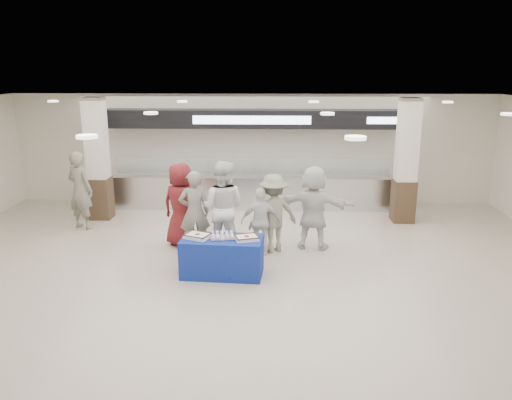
{
  "coord_description": "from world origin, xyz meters",
  "views": [
    {
      "loc": [
        0.6,
        -8.52,
        3.92
      ],
      "look_at": [
        0.24,
        1.6,
        1.23
      ],
      "focal_mm": 35.0,
      "sensor_mm": 36.0,
      "label": 1
    }
  ],
  "objects_px": {
    "display_table": "(222,257)",
    "sheet_cake_right": "(247,237)",
    "soldier_bg": "(80,190)",
    "sheet_cake_left": "(198,235)",
    "civilian_maroon": "(181,205)",
    "soldier_a": "(194,212)",
    "civilian_white": "(314,208)",
    "soldier_b": "(273,213)",
    "chef_short": "(261,222)",
    "cupcake_tray": "(222,236)",
    "chef_tall": "(223,207)"
  },
  "relations": [
    {
      "from": "sheet_cake_left",
      "to": "soldier_b",
      "type": "xyz_separation_m",
      "value": [
        1.45,
        1.34,
        0.07
      ]
    },
    {
      "from": "civilian_maroon",
      "to": "chef_tall",
      "type": "xyz_separation_m",
      "value": [
        0.98,
        -0.43,
        0.07
      ]
    },
    {
      "from": "civilian_white",
      "to": "soldier_bg",
      "type": "distance_m",
      "value": 5.81
    },
    {
      "from": "soldier_b",
      "to": "soldier_a",
      "type": "bearing_deg",
      "value": -18.52
    },
    {
      "from": "display_table",
      "to": "soldier_b",
      "type": "distance_m",
      "value": 1.74
    },
    {
      "from": "chef_short",
      "to": "civilian_white",
      "type": "distance_m",
      "value": 1.24
    },
    {
      "from": "display_table",
      "to": "soldier_a",
      "type": "relative_size",
      "value": 0.85
    },
    {
      "from": "chef_tall",
      "to": "soldier_bg",
      "type": "relative_size",
      "value": 1.04
    },
    {
      "from": "display_table",
      "to": "sheet_cake_right",
      "type": "relative_size",
      "value": 3.06
    },
    {
      "from": "soldier_bg",
      "to": "cupcake_tray",
      "type": "bearing_deg",
      "value": 167.38
    },
    {
      "from": "cupcake_tray",
      "to": "soldier_a",
      "type": "relative_size",
      "value": 0.28
    },
    {
      "from": "display_table",
      "to": "soldier_b",
      "type": "xyz_separation_m",
      "value": [
        0.98,
        1.35,
        0.49
      ]
    },
    {
      "from": "civilian_maroon",
      "to": "soldier_a",
      "type": "bearing_deg",
      "value": 150.47
    },
    {
      "from": "civilian_maroon",
      "to": "soldier_b",
      "type": "bearing_deg",
      "value": -166.8
    },
    {
      "from": "chef_tall",
      "to": "sheet_cake_left",
      "type": "bearing_deg",
      "value": 84.48
    },
    {
      "from": "chef_tall",
      "to": "soldier_b",
      "type": "height_order",
      "value": "chef_tall"
    },
    {
      "from": "sheet_cake_right",
      "to": "soldier_a",
      "type": "xyz_separation_m",
      "value": [
        -1.19,
        1.26,
        0.12
      ]
    },
    {
      "from": "soldier_a",
      "to": "display_table",
      "type": "bearing_deg",
      "value": 107.18
    },
    {
      "from": "civilian_maroon",
      "to": "soldier_a",
      "type": "xyz_separation_m",
      "value": [
        0.37,
        -0.46,
        -0.04
      ]
    },
    {
      "from": "civilian_white",
      "to": "soldier_bg",
      "type": "xyz_separation_m",
      "value": [
        -5.67,
        1.24,
        0.04
      ]
    },
    {
      "from": "sheet_cake_right",
      "to": "soldier_a",
      "type": "height_order",
      "value": "soldier_a"
    },
    {
      "from": "sheet_cake_left",
      "to": "soldier_bg",
      "type": "height_order",
      "value": "soldier_bg"
    },
    {
      "from": "sheet_cake_left",
      "to": "civilian_white",
      "type": "relative_size",
      "value": 0.3
    },
    {
      "from": "display_table",
      "to": "civilian_maroon",
      "type": "height_order",
      "value": "civilian_maroon"
    },
    {
      "from": "sheet_cake_right",
      "to": "soldier_bg",
      "type": "height_order",
      "value": "soldier_bg"
    },
    {
      "from": "civilian_maroon",
      "to": "civilian_white",
      "type": "xyz_separation_m",
      "value": [
        2.95,
        -0.09,
        -0.01
      ]
    },
    {
      "from": "sheet_cake_right",
      "to": "civilian_maroon",
      "type": "relative_size",
      "value": 0.27
    },
    {
      "from": "soldier_bg",
      "to": "soldier_b",
      "type": "bearing_deg",
      "value": -173.56
    },
    {
      "from": "soldier_a",
      "to": "soldier_b",
      "type": "relative_size",
      "value": 1.06
    },
    {
      "from": "cupcake_tray",
      "to": "soldier_b",
      "type": "height_order",
      "value": "soldier_b"
    },
    {
      "from": "soldier_bg",
      "to": "civilian_white",
      "type": "bearing_deg",
      "value": -168.95
    },
    {
      "from": "cupcake_tray",
      "to": "soldier_bg",
      "type": "relative_size",
      "value": 0.26
    },
    {
      "from": "soldier_b",
      "to": "civilian_maroon",
      "type": "bearing_deg",
      "value": -32.18
    },
    {
      "from": "sheet_cake_left",
      "to": "soldier_b",
      "type": "bearing_deg",
      "value": 42.61
    },
    {
      "from": "soldier_a",
      "to": "soldier_b",
      "type": "distance_m",
      "value": 1.7
    },
    {
      "from": "civilian_white",
      "to": "sheet_cake_left",
      "type": "bearing_deg",
      "value": 46.07
    },
    {
      "from": "soldier_a",
      "to": "civilian_white",
      "type": "height_order",
      "value": "civilian_white"
    },
    {
      "from": "soldier_bg",
      "to": "sheet_cake_left",
      "type": "bearing_deg",
      "value": 163.43
    },
    {
      "from": "sheet_cake_left",
      "to": "civilian_white",
      "type": "xyz_separation_m",
      "value": [
        2.34,
        1.56,
        0.14
      ]
    },
    {
      "from": "soldier_a",
      "to": "civilian_white",
      "type": "bearing_deg",
      "value": 174.72
    },
    {
      "from": "soldier_b",
      "to": "display_table",
      "type": "bearing_deg",
      "value": 30.26
    },
    {
      "from": "soldier_bg",
      "to": "sheet_cake_right",
      "type": "bearing_deg",
      "value": 169.57
    },
    {
      "from": "chef_short",
      "to": "sheet_cake_left",
      "type": "bearing_deg",
      "value": 41.92
    },
    {
      "from": "sheet_cake_left",
      "to": "chef_tall",
      "type": "height_order",
      "value": "chef_tall"
    },
    {
      "from": "soldier_a",
      "to": "chef_short",
      "type": "relative_size",
      "value": 1.24
    },
    {
      "from": "cupcake_tray",
      "to": "civilian_maroon",
      "type": "distance_m",
      "value": 1.96
    },
    {
      "from": "cupcake_tray",
      "to": "chef_short",
      "type": "xyz_separation_m",
      "value": [
        0.72,
        1.11,
        -0.05
      ]
    },
    {
      "from": "chef_short",
      "to": "civilian_white",
      "type": "bearing_deg",
      "value": -161.33
    },
    {
      "from": "chef_short",
      "to": "soldier_b",
      "type": "height_order",
      "value": "soldier_b"
    },
    {
      "from": "soldier_b",
      "to": "sheet_cake_right",
      "type": "bearing_deg",
      "value": 46.7
    }
  ]
}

